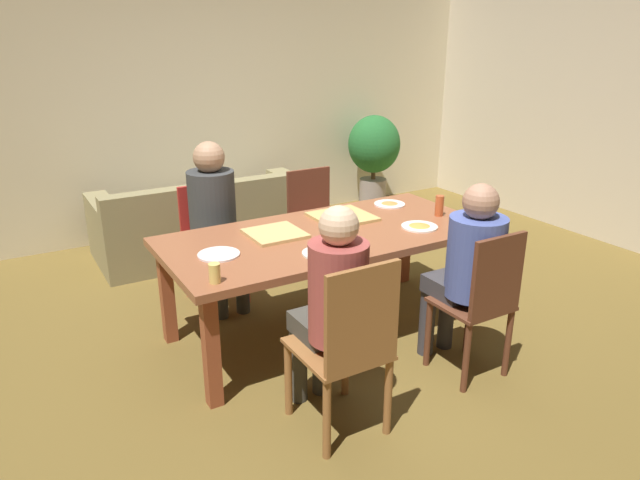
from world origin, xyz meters
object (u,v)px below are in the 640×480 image
dining_table (328,243)px  plate_0 (390,204)px  plate_1 (420,226)px  drinking_glass_0 (439,206)px  plate_2 (322,252)px  potted_plant (374,151)px  couch (210,223)px  chair_2 (211,240)px  chair_1 (482,300)px  person_0 (332,300)px  chair_0 (349,345)px  chair_3 (315,217)px  person_1 (468,263)px  pizza_box_0 (342,217)px  pizza_box_1 (275,234)px  plate_3 (219,254)px  person_2 (215,212)px  drinking_glass_1 (215,273)px

dining_table → plate_0: (0.73, 0.30, 0.09)m
plate_1 → drinking_glass_0: 0.33m
plate_2 → potted_plant: 3.39m
couch → chair_2: bearing=-108.9°
couch → potted_plant: size_ratio=1.88×
chair_1 → person_0: bearing=173.6°
chair_0 → chair_3: 2.20m
chair_1 → person_1: (-0.00, 0.14, 0.18)m
pizza_box_0 → plate_1: 0.55m
chair_1 → pizza_box_1: chair_1 is taller
chair_0 → chair_2: size_ratio=1.11×
pizza_box_0 → plate_3: size_ratio=1.59×
chair_2 → person_0: bearing=-90.0°
person_2 → pizza_box_1: person_2 is taller
chair_1 → plate_1: 0.76m
chair_0 → pizza_box_0: bearing=58.9°
chair_0 → couch: (0.34, 2.90, -0.26)m
couch → chair_1: bearing=-77.8°
chair_2 → drinking_glass_0: size_ratio=5.94×
chair_3 → plate_3: bearing=-140.8°
plate_0 → plate_1: same height
chair_0 → plate_2: bearing=69.8°
person_0 → chair_3: bearing=62.4°
person_1 → pizza_box_1: (-0.79, 0.93, 0.04)m
plate_1 → potted_plant: bearing=60.8°
chair_2 → pizza_box_0: (0.73, -0.71, 0.26)m
person_1 → person_2: 1.87m
plate_1 → potted_plant: size_ratio=0.23×
pizza_box_0 → chair_2: bearing=135.5°
pizza_box_0 → drinking_glass_0: (0.63, -0.30, 0.06)m
drinking_glass_1 → person_1: bearing=-16.8°
couch → plate_2: bearing=-92.2°
pizza_box_0 → pizza_box_1: bearing=-171.7°
plate_2 → plate_1: bearing=6.3°
person_1 → chair_3: (0.00, 1.79, -0.22)m
person_2 → plate_1: (1.07, -1.03, 0.01)m
chair_2 → plate_3: chair_2 is taller
chair_2 → couch: chair_2 is taller
pizza_box_1 → plate_0: 1.07m
chair_2 → drinking_glass_1: (-0.44, -1.31, 0.31)m
chair_0 → person_0: person_0 is taller
couch → chair_3: bearing=-56.2°
dining_table → chair_2: (-0.48, 0.92, -0.18)m
dining_table → chair_3: chair_3 is taller
person_1 → drinking_glass_0: 0.83m
dining_table → chair_1: chair_1 is taller
chair_2 → plate_2: bearing=-78.6°
person_1 → chair_2: size_ratio=1.34×
plate_0 → potted_plant: 2.31m
chair_3 → drinking_glass_1: (-1.40, -1.37, 0.30)m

